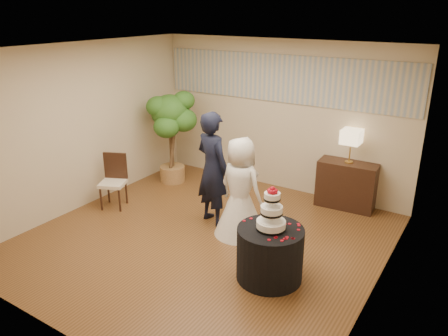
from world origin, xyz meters
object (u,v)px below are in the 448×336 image
Objects in this scene: wedding_cake at (272,208)px; table_lamp at (351,146)px; bride at (240,187)px; groom at (213,169)px; console at (346,185)px; cake_table at (270,254)px; ficus_tree at (171,137)px; side_chair at (113,182)px.

table_lamp is (0.14, 2.65, 0.12)m from wedding_cake.
bride is 2.67× the size of table_lamp.
groom reaches higher than console.
cake_table is at bearing -90.00° from wedding_cake.
ficus_tree is at bearing 148.49° from cake_table.
bride reaches higher than table_lamp.
groom is 1.96m from ficus_tree.
wedding_cake is 3.35m from side_chair.
groom is 1.85m from cake_table.
bride is 0.83× the size of ficus_tree.
console is 4.06m from side_chair.
groom is 2.39m from table_lamp.
cake_table is at bearing 165.43° from groom.
bride is at bearing -123.82° from console.
wedding_cake is 0.31× the size of ficus_tree.
wedding_cake is at bearing -96.74° from console.
ficus_tree is at bearing 61.66° from side_chair.
console is 3.43m from ficus_tree.
ficus_tree reaches higher than wedding_cake.
ficus_tree reaches higher than side_chair.
console is (1.06, 1.84, -0.36)m from bride.
bride is 2.40m from side_chair.
bride is at bearing 138.63° from wedding_cake.
console is at bearing 12.01° from ficus_tree.
ficus_tree reaches higher than console.
side_chair is at bearing 172.21° from cake_table.
groom is at bearing -137.22° from console.
table_lamp is at bearing 87.04° from wedding_cake.
table_lamp reaches higher than side_chair.
cake_table is (1.50, -0.92, -0.57)m from groom.
cake_table is 0.90× the size of side_chair.
wedding_cake reaches higher than cake_table.
cake_table is at bearing -32.23° from side_chair.
side_chair is at bearing 32.05° from groom.
groom is at bearing 148.35° from wedding_cake.
ficus_tree reaches higher than groom.
cake_table is at bearing 146.65° from bride.
groom is at bearing -133.44° from table_lamp.
wedding_cake is at bearing 146.65° from bride.
console is 0.53× the size of ficus_tree.
cake_table is 3.31m from side_chair.
console is (1.64, 1.73, -0.51)m from groom.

